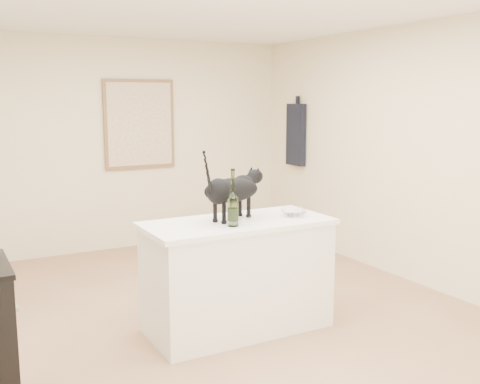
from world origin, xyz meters
name	(u,v)px	position (x,y,z in m)	size (l,w,h in m)	color
floor	(216,322)	(0.00, 0.00, 0.00)	(5.50, 5.50, 0.00)	#A27756
ceiling	(213,1)	(0.00, 0.00, 2.60)	(5.50, 5.50, 0.00)	white
wall_back	(116,145)	(0.00, 2.75, 1.30)	(4.50, 4.50, 0.00)	beige
wall_right	(417,156)	(2.25, 0.00, 1.30)	(5.50, 5.50, 0.00)	beige
island_base	(238,278)	(0.10, -0.20, 0.43)	(1.44, 0.67, 0.86)	white
island_top	(238,223)	(0.10, -0.20, 0.88)	(1.50, 0.70, 0.04)	white
artwork_frame	(140,124)	(0.30, 2.72, 1.55)	(0.90, 0.03, 1.10)	brown
artwork_canvas	(140,124)	(0.30, 2.70, 1.55)	(0.82, 0.00, 1.02)	beige
hanging_garment	(296,135)	(2.19, 2.05, 1.40)	(0.08, 0.34, 0.80)	black
black_cat	(231,193)	(0.07, -0.15, 1.12)	(0.62, 0.18, 0.43)	black
wine_bottle	(233,201)	(-0.02, -0.36, 1.09)	(0.08, 0.08, 0.39)	#2F5220
glass_bowl	(294,213)	(0.59, -0.27, 0.93)	(0.21, 0.21, 0.05)	white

